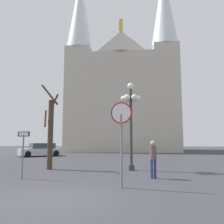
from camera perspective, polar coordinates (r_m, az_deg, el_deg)
ground_plane at (r=7.59m, az=-13.95°, el=-20.05°), size 120.00×120.00×0.00m
cathedral at (r=39.34m, az=2.69°, el=3.82°), size 17.45×13.60×29.61m
stop_sign at (r=8.83m, az=2.31°, el=-3.59°), size 0.82×0.17×3.20m
one_way_arrow_sign at (r=11.66m, az=-20.96°, el=-8.37°), size 0.63×0.17×2.15m
street_lamp at (r=13.99m, az=4.64°, el=0.37°), size 1.21×1.09×5.21m
bare_tree at (r=14.80m, az=-14.87°, el=-4.57°), size 1.08×1.03×5.11m
parked_car_near_silver at (r=27.06m, az=-17.07°, el=-8.89°), size 4.57×4.19×1.42m
pedestrian_walking at (r=11.14m, az=10.04°, el=-10.43°), size 0.32×0.32×1.72m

